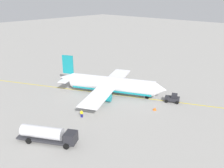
{
  "coord_description": "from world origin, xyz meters",
  "views": [
    {
      "loc": [
        41.95,
        -45.72,
        25.79
      ],
      "look_at": [
        0.0,
        0.0,
        3.0
      ],
      "focal_mm": 39.39,
      "sensor_mm": 36.0,
      "label": 1
    }
  ],
  "objects": [
    {
      "name": "safety_cone_wingtip",
      "position": [
        13.95,
        -0.54,
        0.3
      ],
      "size": [
        0.55,
        0.55,
        0.61
      ],
      "primitive_type": "cone",
      "color": "#F2590F",
      "rests_on": "ground"
    },
    {
      "name": "taxi_line_marking",
      "position": [
        0.0,
        0.0,
        0.01
      ],
      "size": [
        74.63,
        34.43,
        0.01
      ],
      "primitive_type": "cube",
      "rotation": [
        0.0,
        0.0,
        0.43
      ],
      "color": "yellow",
      "rests_on": "ground"
    },
    {
      "name": "ground_plane",
      "position": [
        0.0,
        0.0,
        0.0
      ],
      "size": [
        400.0,
        400.0,
        0.0
      ],
      "primitive_type": "plane",
      "color": "#9E9B96"
    },
    {
      "name": "fuel_tanker",
      "position": [
        6.88,
        -25.02,
        1.74
      ],
      "size": [
        11.13,
        7.7,
        3.15
      ],
      "color": "#2D2D33",
      "rests_on": "ground"
    },
    {
      "name": "airplane",
      "position": [
        -0.41,
        -0.19,
        2.78
      ],
      "size": [
        29.1,
        29.08,
        9.93
      ],
      "color": "white",
      "rests_on": "ground"
    },
    {
      "name": "refueling_worker",
      "position": [
        4.01,
        -14.32,
        0.82
      ],
      "size": [
        0.63,
        0.56,
        1.71
      ],
      "color": "navy",
      "rests_on": "ground"
    },
    {
      "name": "safety_cone_nose",
      "position": [
        14.12,
        -0.38,
        0.36
      ],
      "size": [
        0.66,
        0.66,
        0.73
      ],
      "primitive_type": "cone",
      "color": "#F2590F",
      "rests_on": "ground"
    },
    {
      "name": "pushback_tug",
      "position": [
        14.71,
        6.67,
        1.01
      ],
      "size": [
        4.1,
        3.5,
        2.2
      ],
      "color": "#232328",
      "rests_on": "ground"
    }
  ]
}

